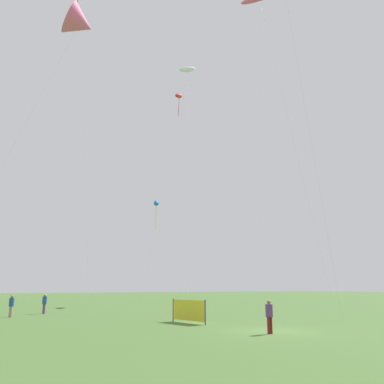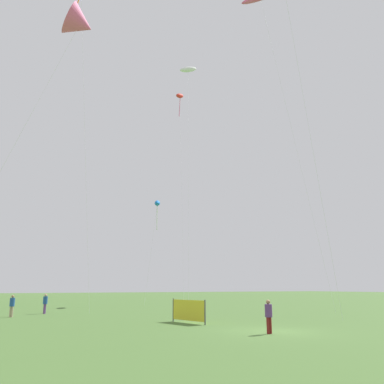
{
  "view_description": "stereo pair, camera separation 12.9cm",
  "coord_description": "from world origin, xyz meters",
  "px_view_note": "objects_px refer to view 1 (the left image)",
  "views": [
    {
      "loc": [
        -13.01,
        -16.0,
        2.12
      ],
      "look_at": [
        -0.65,
        6.87,
        8.43
      ],
      "focal_mm": 36.72,
      "sensor_mm": 36.0,
      "label": 1
    },
    {
      "loc": [
        -12.9,
        -16.06,
        2.12
      ],
      "look_at": [
        -0.65,
        6.87,
        8.43
      ],
      "focal_mm": 36.72,
      "sensor_mm": 36.0,
      "label": 2
    }
  ],
  "objects_px": {
    "person_standing_1": "(269,314)",
    "kite_flying_2": "(179,96)",
    "person_standing_0": "(44,302)",
    "kite_flying_4": "(80,23)",
    "kite_flying_5": "(187,70)",
    "kite_flying_0": "(156,203)",
    "person_standing_2": "(11,304)",
    "event_banner": "(188,310)"
  },
  "relations": [
    {
      "from": "event_banner",
      "to": "kite_flying_4",
      "type": "bearing_deg",
      "value": 150.29
    },
    {
      "from": "person_standing_0",
      "to": "event_banner",
      "type": "relative_size",
      "value": 0.51
    },
    {
      "from": "person_standing_0",
      "to": "kite_flying_4",
      "type": "relative_size",
      "value": 0.07
    },
    {
      "from": "kite_flying_0",
      "to": "kite_flying_5",
      "type": "distance_m",
      "value": 18.14
    },
    {
      "from": "kite_flying_0",
      "to": "kite_flying_4",
      "type": "height_order",
      "value": "kite_flying_4"
    },
    {
      "from": "kite_flying_0",
      "to": "kite_flying_2",
      "type": "height_order",
      "value": "kite_flying_2"
    },
    {
      "from": "kite_flying_4",
      "to": "person_standing_2",
      "type": "bearing_deg",
      "value": 108.87
    },
    {
      "from": "person_standing_2",
      "to": "person_standing_1",
      "type": "bearing_deg",
      "value": 166.81
    },
    {
      "from": "kite_flying_4",
      "to": "person_standing_1",
      "type": "bearing_deg",
      "value": -54.21
    },
    {
      "from": "person_standing_1",
      "to": "event_banner",
      "type": "relative_size",
      "value": 0.5
    },
    {
      "from": "person_standing_2",
      "to": "kite_flying_5",
      "type": "relative_size",
      "value": 0.05
    },
    {
      "from": "kite_flying_4",
      "to": "event_banner",
      "type": "distance_m",
      "value": 21.71
    },
    {
      "from": "person_standing_0",
      "to": "kite_flying_2",
      "type": "relative_size",
      "value": 0.05
    },
    {
      "from": "person_standing_1",
      "to": "kite_flying_2",
      "type": "xyz_separation_m",
      "value": [
        12.97,
        36.12,
        30.82
      ]
    },
    {
      "from": "kite_flying_2",
      "to": "kite_flying_4",
      "type": "relative_size",
      "value": 1.45
    },
    {
      "from": "kite_flying_5",
      "to": "kite_flying_2",
      "type": "bearing_deg",
      "value": 69.63
    },
    {
      "from": "person_standing_2",
      "to": "kite_flying_4",
      "type": "distance_m",
      "value": 21.12
    },
    {
      "from": "person_standing_2",
      "to": "kite_flying_2",
      "type": "height_order",
      "value": "kite_flying_2"
    },
    {
      "from": "person_standing_1",
      "to": "event_banner",
      "type": "distance_m",
      "value": 6.75
    },
    {
      "from": "person_standing_1",
      "to": "kite_flying_2",
      "type": "relative_size",
      "value": 0.05
    },
    {
      "from": "person_standing_2",
      "to": "event_banner",
      "type": "xyz_separation_m",
      "value": [
        9.1,
        -10.27,
        -0.15
      ]
    },
    {
      "from": "person_standing_0",
      "to": "kite_flying_4",
      "type": "bearing_deg",
      "value": -151.82
    },
    {
      "from": "kite_flying_4",
      "to": "kite_flying_5",
      "type": "height_order",
      "value": "kite_flying_5"
    },
    {
      "from": "person_standing_0",
      "to": "kite_flying_2",
      "type": "distance_m",
      "value": 40.26
    },
    {
      "from": "kite_flying_4",
      "to": "kite_flying_0",
      "type": "bearing_deg",
      "value": 53.48
    },
    {
      "from": "kite_flying_0",
      "to": "kite_flying_5",
      "type": "height_order",
      "value": "kite_flying_5"
    },
    {
      "from": "person_standing_0",
      "to": "kite_flying_2",
      "type": "height_order",
      "value": "kite_flying_2"
    },
    {
      "from": "kite_flying_0",
      "to": "kite_flying_5",
      "type": "relative_size",
      "value": 0.43
    },
    {
      "from": "person_standing_0",
      "to": "kite_flying_0",
      "type": "relative_size",
      "value": 0.12
    },
    {
      "from": "kite_flying_2",
      "to": "kite_flying_4",
      "type": "distance_m",
      "value": 34.51
    },
    {
      "from": "person_standing_1",
      "to": "kite_flying_0",
      "type": "xyz_separation_m",
      "value": [
        7.28,
        30.9,
        11.82
      ]
    },
    {
      "from": "person_standing_1",
      "to": "person_standing_2",
      "type": "xyz_separation_m",
      "value": [
        -9.85,
        16.98,
        0.01
      ]
    },
    {
      "from": "person_standing_1",
      "to": "event_banner",
      "type": "height_order",
      "value": "person_standing_1"
    },
    {
      "from": "person_standing_0",
      "to": "kite_flying_4",
      "type": "distance_m",
      "value": 22.01
    },
    {
      "from": "person_standing_0",
      "to": "kite_flying_5",
      "type": "relative_size",
      "value": 0.05
    },
    {
      "from": "kite_flying_2",
      "to": "kite_flying_5",
      "type": "xyz_separation_m",
      "value": [
        -3.75,
        -10.09,
        -1.64
      ]
    },
    {
      "from": "person_standing_0",
      "to": "kite_flying_4",
      "type": "height_order",
      "value": "kite_flying_4"
    },
    {
      "from": "person_standing_0",
      "to": "person_standing_1",
      "type": "relative_size",
      "value": 1.03
    },
    {
      "from": "kite_flying_5",
      "to": "event_banner",
      "type": "xyz_separation_m",
      "value": [
        -9.98,
        -19.32,
        -29.32
      ]
    },
    {
      "from": "kite_flying_4",
      "to": "kite_flying_5",
      "type": "distance_m",
      "value": 24.61
    },
    {
      "from": "kite_flying_4",
      "to": "kite_flying_2",
      "type": "bearing_deg",
      "value": 50.92
    },
    {
      "from": "person_standing_1",
      "to": "person_standing_2",
      "type": "relative_size",
      "value": 0.99
    }
  ]
}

